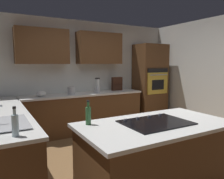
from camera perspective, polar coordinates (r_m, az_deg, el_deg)
name	(u,v)px	position (r m, az deg, el deg)	size (l,w,h in m)	color
ground_plane	(128,158)	(3.85, 4.15, -17.43)	(14.00, 14.00, 0.00)	brown
wall_back	(79,68)	(5.31, -8.67, 5.57)	(6.00, 0.44, 2.60)	silver
wall_left	(210,76)	(5.46, 24.45, 3.28)	(0.10, 4.00, 2.60)	silver
lower_cabinets_back	(84,113)	(5.13, -7.47, -6.18)	(2.80, 0.60, 0.86)	brown
countertop_back	(83,94)	(5.05, -7.55, -1.20)	(2.84, 0.64, 0.04)	silver
lower_cabinets_side	(5,142)	(3.66, -26.38, -12.25)	(0.60, 2.90, 0.86)	brown
countertop_side	(3,112)	(3.55, -26.77, -5.34)	(0.64, 2.94, 0.04)	silver
island_base	(155,162)	(2.75, 11.19, -18.10)	(1.71, 0.90, 0.86)	brown
island_top	(156,125)	(2.59, 11.43, -9.05)	(1.79, 0.98, 0.04)	silver
wall_oven	(150,83)	(6.02, 9.95, 1.64)	(0.80, 0.66, 2.09)	brown
sink_unit	(6,123)	(2.74, -26.19, -7.94)	(0.46, 0.70, 0.23)	#515456
cooktop	(155,122)	(2.59, 11.36, -8.44)	(0.76, 0.56, 0.03)	black
blender	(98,86)	(5.14, -3.83, 0.89)	(0.15, 0.15, 0.35)	silver
mixing_bowl	(41,94)	(4.74, -18.15, -1.05)	(0.21, 0.21, 0.12)	white
spice_rack	(117,84)	(5.51, 1.31, 1.52)	(0.27, 0.11, 0.34)	#381E14
kettle	(71,91)	(4.90, -10.70, -0.27)	(0.16, 0.16, 0.17)	#B7BABF
dish_soap_bottle	(15,125)	(2.26, -24.12, -8.40)	(0.06, 0.06, 0.29)	silver
oil_bottle	(88,115)	(2.47, -6.26, -6.67)	(0.06, 0.06, 0.28)	#336B38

